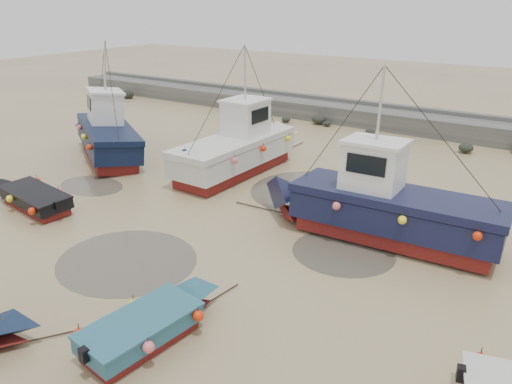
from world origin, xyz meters
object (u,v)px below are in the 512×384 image
dinghy_2 (152,320)px  person (186,188)px  cabin_boat_1 (242,146)px  cabin_boat_2 (379,204)px  dinghy_4 (32,195)px  cabin_boat_0 (104,133)px

dinghy_2 → person: bearing=132.9°
cabin_boat_1 → cabin_boat_2: (8.57, -3.45, -0.00)m
dinghy_4 → cabin_boat_2: size_ratio=0.57×
dinghy_2 → cabin_boat_1: (-5.84, 12.46, 0.76)m
cabin_boat_1 → person: cabin_boat_1 is taller
dinghy_2 → cabin_boat_0: cabin_boat_0 is taller
cabin_boat_0 → person: cabin_boat_0 is taller
cabin_boat_0 → person: bearing=-68.9°
dinghy_2 → cabin_boat_1: size_ratio=0.51×
dinghy_2 → cabin_boat_2: (2.73, 9.01, 0.76)m
cabin_boat_1 → cabin_boat_2: size_ratio=0.99×
person → cabin_boat_2: bearing=157.8°
cabin_boat_2 → dinghy_2: bearing=160.2°
cabin_boat_0 → cabin_boat_1: 8.14m
cabin_boat_0 → cabin_boat_2: (16.42, -1.30, -0.02)m
cabin_boat_1 → dinghy_2: bearing=-63.1°
person → cabin_boat_0: bearing=-33.3°
dinghy_2 → person: size_ratio=2.82×
cabin_boat_0 → cabin_boat_1: same height
dinghy_4 → cabin_boat_1: (4.73, 8.86, 0.78)m
dinghy_4 → cabin_boat_2: (13.30, 5.40, 0.77)m
dinghy_4 → person: 6.69m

